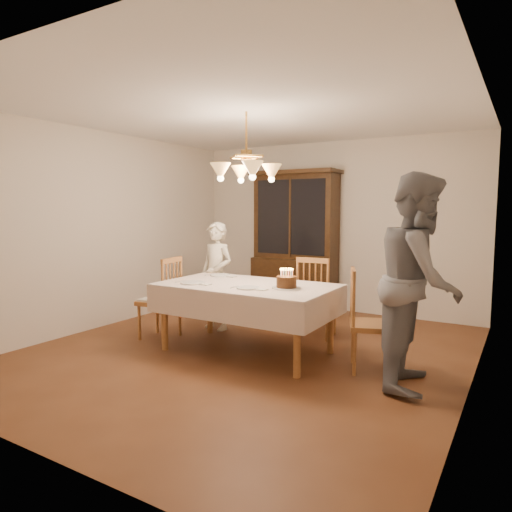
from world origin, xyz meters
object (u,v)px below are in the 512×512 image
Objects in this scene: elderly_woman at (217,276)px; chair_far_side at (317,301)px; china_hutch at (295,243)px; birthday_cake at (286,283)px; dining_table at (247,291)px.

chair_far_side is at bearing 23.42° from elderly_woman.
birthday_cake is at bearing -65.93° from china_hutch.
china_hutch is 1.53× the size of elderly_woman.
elderly_woman is (-1.28, -0.33, 0.26)m from chair_far_side.
birthday_cake is at bearing -16.37° from elderly_woman.
elderly_woman is at bearing -101.74° from china_hutch.
birthday_cake is (0.50, -0.02, 0.13)m from dining_table.
birthday_cake is at bearing -2.58° from dining_table.
chair_far_side is 1.04m from birthday_cake.
china_hutch is at bearing 125.78° from chair_far_side.
dining_table is 0.88× the size of china_hutch.
dining_table is 1.90× the size of chair_far_side.
elderly_woman reaches higher than birthday_cake.
birthday_cake is (1.02, -2.28, -0.22)m from china_hutch.
chair_far_side is 3.33× the size of birthday_cake.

